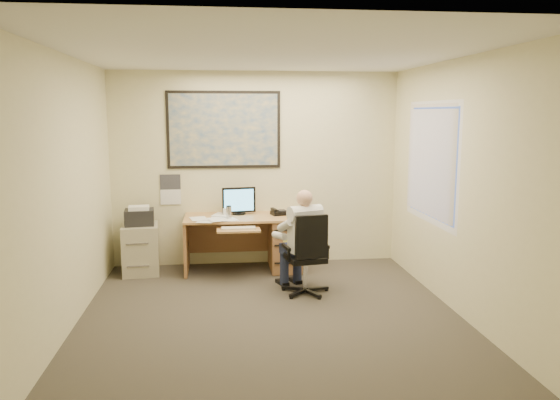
{
  "coord_description": "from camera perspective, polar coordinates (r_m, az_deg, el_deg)",
  "views": [
    {
      "loc": [
        -0.52,
        -5.37,
        2.13
      ],
      "look_at": [
        0.23,
        1.3,
        1.06
      ],
      "focal_mm": 35.0,
      "sensor_mm": 36.0,
      "label": 1
    }
  ],
  "objects": [
    {
      "name": "room_shell",
      "position": [
        5.45,
        -0.89,
        0.87
      ],
      "size": [
        4.0,
        4.5,
        2.7
      ],
      "color": "#39352C",
      "rests_on": "ground"
    },
    {
      "name": "desk",
      "position": [
        7.49,
        -1.2,
        -3.95
      ],
      "size": [
        1.6,
        0.97,
        1.12
      ],
      "color": "tan",
      "rests_on": "ground"
    },
    {
      "name": "office_chair",
      "position": [
        6.5,
        2.65,
        -7.39
      ],
      "size": [
        0.67,
        0.67,
        0.98
      ],
      "rotation": [
        0.0,
        0.0,
        0.17
      ],
      "color": "black",
      "rests_on": "ground"
    },
    {
      "name": "person",
      "position": [
        6.49,
        2.64,
        -4.37
      ],
      "size": [
        0.74,
        0.87,
        1.24
      ],
      "primitive_type": null,
      "rotation": [
        0.0,
        0.0,
        0.36
      ],
      "color": "silver",
      "rests_on": "office_chair"
    },
    {
      "name": "filing_cabinet",
      "position": [
        7.55,
        -14.37,
        -4.51
      ],
      "size": [
        0.52,
        0.61,
        0.91
      ],
      "rotation": [
        0.0,
        0.0,
        0.1
      ],
      "color": "#A7A086",
      "rests_on": "ground"
    },
    {
      "name": "wall_calendar",
      "position": [
        7.71,
        -11.37,
        1.08
      ],
      "size": [
        0.28,
        0.01,
        0.42
      ],
      "primitive_type": "cube",
      "color": "white",
      "rests_on": "room_shell"
    },
    {
      "name": "window_blinds",
      "position": [
        6.68,
        15.51,
        3.78
      ],
      "size": [
        0.06,
        1.4,
        1.3
      ],
      "primitive_type": null,
      "color": "beige",
      "rests_on": "room_shell"
    },
    {
      "name": "world_map",
      "position": [
        7.6,
        -5.89,
        7.31
      ],
      "size": [
        1.56,
        0.03,
        1.06
      ],
      "primitive_type": "cube",
      "color": "#1E4C93",
      "rests_on": "room_shell"
    }
  ]
}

